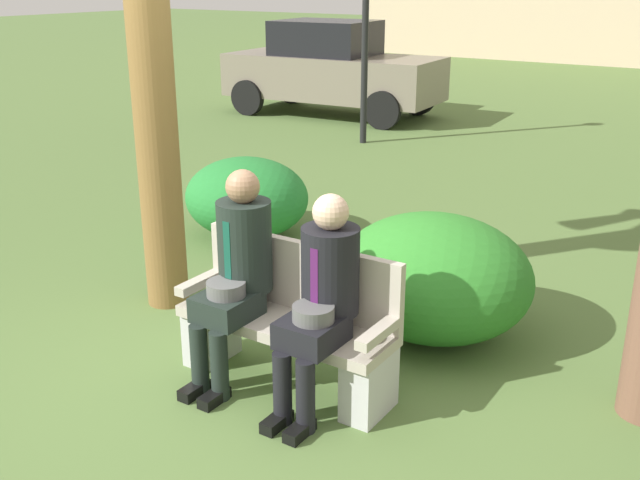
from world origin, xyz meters
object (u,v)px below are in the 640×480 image
(seated_man_left, at_px, (236,268))
(street_lamp, at_px, (366,0))
(shrub_near_bench, at_px, (247,197))
(parked_car_near, at_px, (331,69))
(park_bench, at_px, (289,324))
(shrub_mid_lawn, at_px, (434,276))
(seated_man_right, at_px, (322,295))

(seated_man_left, distance_m, street_lamp, 7.29)
(seated_man_left, height_order, shrub_near_bench, seated_man_left)
(shrub_near_bench, height_order, street_lamp, street_lamp)
(street_lamp, bearing_deg, seated_man_left, -66.32)
(seated_man_left, relative_size, parked_car_near, 0.34)
(street_lamp, bearing_deg, shrub_near_bench, -74.63)
(park_bench, xyz_separation_m, shrub_mid_lawn, (0.46, 1.11, 0.04))
(shrub_mid_lawn, bearing_deg, seated_man_left, -122.15)
(parked_car_near, xyz_separation_m, street_lamp, (1.71, -1.77, 1.26))
(seated_man_right, xyz_separation_m, parked_car_near, (-5.21, 8.34, 0.11))
(park_bench, relative_size, seated_man_left, 1.05)
(seated_man_left, bearing_deg, street_lamp, 113.68)
(seated_man_left, bearing_deg, shrub_near_bench, 127.43)
(shrub_near_bench, bearing_deg, parked_car_near, 115.32)
(seated_man_right, relative_size, shrub_near_bench, 1.04)
(park_bench, xyz_separation_m, seated_man_left, (-0.31, -0.12, 0.35))
(park_bench, height_order, street_lamp, street_lamp)
(seated_man_right, bearing_deg, shrub_mid_lawn, 83.37)
(seated_man_right, bearing_deg, park_bench, 158.69)
(shrub_near_bench, relative_size, street_lamp, 0.37)
(shrub_near_bench, distance_m, shrub_mid_lawn, 2.63)
(seated_man_left, height_order, seated_man_right, seated_man_left)
(park_bench, distance_m, seated_man_left, 0.48)
(shrub_near_bench, height_order, shrub_mid_lawn, shrub_mid_lawn)
(seated_man_left, bearing_deg, parked_car_near, 118.81)
(seated_man_left, bearing_deg, shrub_mid_lawn, 57.85)
(seated_man_right, distance_m, street_lamp, 7.57)
(shrub_mid_lawn, bearing_deg, street_lamp, 124.42)
(park_bench, bearing_deg, street_lamp, 116.33)
(park_bench, distance_m, shrub_near_bench, 2.87)
(park_bench, distance_m, parked_car_near, 9.57)
(park_bench, relative_size, parked_car_near, 0.35)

